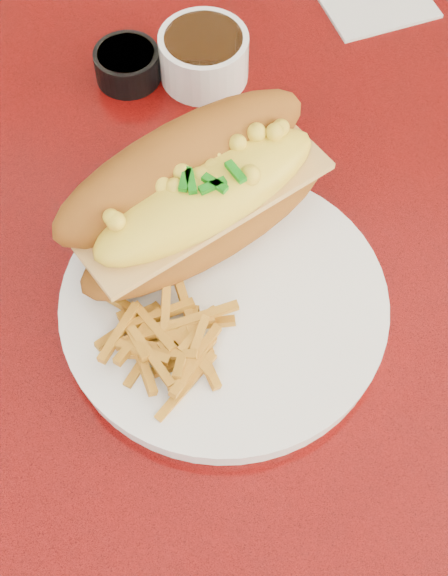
% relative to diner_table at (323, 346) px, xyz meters
% --- Properties ---
extents(ground, '(8.00, 8.00, 0.00)m').
position_rel_diner_table_xyz_m(ground, '(0.00, 0.00, -0.61)').
color(ground, silver).
rests_on(ground, ground).
extents(diner_table, '(1.23, 0.83, 0.77)m').
position_rel_diner_table_xyz_m(diner_table, '(0.00, 0.00, 0.00)').
color(diner_table, '#B60E0B').
rests_on(diner_table, ground).
extents(booth_bench_far, '(1.20, 0.51, 0.90)m').
position_rel_diner_table_xyz_m(booth_bench_far, '(0.00, 0.81, -0.32)').
color(booth_bench_far, '#960E0A').
rests_on(booth_bench_far, ground).
extents(dinner_plate, '(0.31, 0.31, 0.02)m').
position_rel_diner_table_xyz_m(dinner_plate, '(-0.10, -0.07, 0.17)').
color(dinner_plate, white).
rests_on(dinner_plate, diner_table).
extents(mac_hoagie, '(0.26, 0.26, 0.11)m').
position_rel_diner_table_xyz_m(mac_hoagie, '(-0.13, 0.01, 0.23)').
color(mac_hoagie, '#8F5117').
rests_on(mac_hoagie, dinner_plate).
extents(fries_pile, '(0.10, 0.09, 0.03)m').
position_rel_diner_table_xyz_m(fries_pile, '(-0.14, -0.12, 0.19)').
color(fries_pile, orange).
rests_on(fries_pile, dinner_plate).
extents(fork, '(0.05, 0.17, 0.00)m').
position_rel_diner_table_xyz_m(fork, '(-0.07, 0.01, 0.18)').
color(fork, silver).
rests_on(fork, dinner_plate).
extents(gravy_ramekin, '(0.11, 0.11, 0.05)m').
position_rel_diner_table_xyz_m(gravy_ramekin, '(-0.17, 0.21, 0.19)').
color(gravy_ramekin, white).
rests_on(gravy_ramekin, diner_table).
extents(sauce_cup_left, '(0.07, 0.07, 0.03)m').
position_rel_diner_table_xyz_m(sauce_cup_left, '(-0.24, 0.19, 0.18)').
color(sauce_cup_left, black).
rests_on(sauce_cup_left, diner_table).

